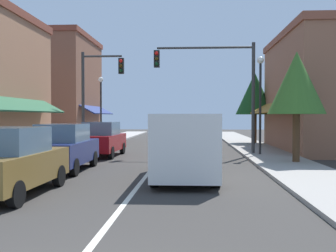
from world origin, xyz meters
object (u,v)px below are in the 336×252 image
object	(u,v)px
traffic_signal_mast_arm	(219,78)
traffic_signal_left_corner	(96,87)
parked_car_nearest_left	(10,162)
tree_right_far	(255,94)
parked_car_second_left	(64,148)
street_lamp_left_far	(101,99)
parked_car_third_left	(102,139)
tree_right_near	(297,83)
street_lamp_right_mid	(260,90)
van_in_lane	(186,144)

from	to	relation	value
traffic_signal_mast_arm	traffic_signal_left_corner	size ratio (longest dim) A/B	1.03
parked_car_nearest_left	tree_right_far	world-z (taller)	tree_right_far
parked_car_nearest_left	traffic_signal_left_corner	world-z (taller)	traffic_signal_left_corner
parked_car_second_left	street_lamp_left_far	size ratio (longest dim) A/B	0.85
parked_car_second_left	street_lamp_left_far	bearing A→B (deg)	96.68
parked_car_second_left	parked_car_third_left	xyz separation A→B (m)	(0.19, 5.37, 0.00)
parked_car_nearest_left	tree_right_near	bearing A→B (deg)	38.71
street_lamp_left_far	parked_car_second_left	bearing A→B (deg)	-82.71
street_lamp_right_mid	tree_right_far	world-z (taller)	tree_right_far
parked_car_nearest_left	traffic_signal_mast_arm	size ratio (longest dim) A/B	0.69
parked_car_nearest_left	tree_right_near	size ratio (longest dim) A/B	0.86
van_in_lane	parked_car_nearest_left	bearing A→B (deg)	-146.43
traffic_signal_mast_arm	street_lamp_left_far	distance (m)	10.26
parked_car_nearest_left	parked_car_second_left	bearing A→B (deg)	92.41
traffic_signal_mast_arm	van_in_lane	bearing A→B (deg)	-101.46
traffic_signal_mast_arm	parked_car_nearest_left	bearing A→B (deg)	-118.91
traffic_signal_mast_arm	tree_right_near	world-z (taller)	traffic_signal_mast_arm
parked_car_second_left	traffic_signal_mast_arm	world-z (taller)	traffic_signal_mast_arm
traffic_signal_mast_arm	traffic_signal_left_corner	distance (m)	7.19
street_lamp_left_far	tree_right_far	xyz separation A→B (m)	(11.04, 1.56, 0.45)
van_in_lane	street_lamp_right_mid	distance (m)	8.58
parked_car_third_left	tree_right_far	size ratio (longest dim) A/B	0.79
parked_car_nearest_left	parked_car_second_left	distance (m)	4.60
parked_car_third_left	traffic_signal_mast_arm	bearing A→B (deg)	11.65
parked_car_third_left	tree_right_far	xyz separation A→B (m)	(9.19, 9.16, 2.83)
tree_right_far	parked_car_nearest_left	bearing A→B (deg)	-115.83
parked_car_second_left	traffic_signal_mast_arm	size ratio (longest dim) A/B	0.69
parked_car_third_left	van_in_lane	distance (m)	8.23
parked_car_second_left	tree_right_far	world-z (taller)	tree_right_far
parked_car_second_left	van_in_lane	xyz separation A→B (m)	(4.61, -1.56, 0.27)
parked_car_second_left	traffic_signal_left_corner	xyz separation A→B (m)	(-0.77, 8.03, 2.89)
parked_car_nearest_left	van_in_lane	world-z (taller)	van_in_lane
van_in_lane	street_lamp_right_mid	size ratio (longest dim) A/B	1.02
parked_car_third_left	tree_right_far	distance (m)	13.28
parked_car_third_left	street_lamp_left_far	size ratio (longest dim) A/B	0.85
parked_car_nearest_left	tree_right_far	distance (m)	21.44
street_lamp_right_mid	street_lamp_left_far	bearing A→B (deg)	144.42
parked_car_second_left	parked_car_nearest_left	bearing A→B (deg)	-89.02
traffic_signal_left_corner	tree_right_near	bearing A→B (deg)	-28.94
parked_car_nearest_left	parked_car_third_left	xyz separation A→B (m)	(0.06, 9.97, 0.00)
parked_car_nearest_left	street_lamp_right_mid	size ratio (longest dim) A/B	0.81
parked_car_third_left	street_lamp_right_mid	size ratio (longest dim) A/B	0.81
parked_car_second_left	tree_right_near	size ratio (longest dim) A/B	0.86
tree_right_near	tree_right_far	bearing A→B (deg)	89.31
van_in_lane	traffic_signal_mast_arm	distance (m)	8.70
traffic_signal_mast_arm	street_lamp_right_mid	bearing A→B (deg)	-16.76
parked_car_nearest_left	traffic_signal_left_corner	distance (m)	12.98
parked_car_nearest_left	street_lamp_left_far	size ratio (longest dim) A/B	0.85
van_in_lane	street_lamp_left_far	distance (m)	15.97
van_in_lane	traffic_signal_left_corner	xyz separation A→B (m)	(-5.38, 9.59, 2.62)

